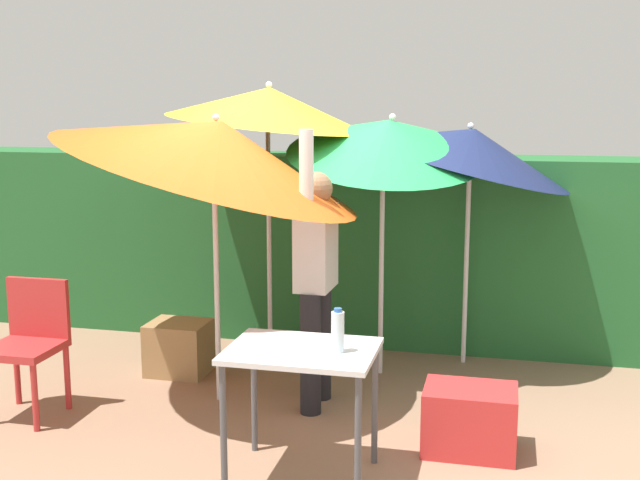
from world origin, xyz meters
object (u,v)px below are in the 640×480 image
person_vendor (316,272)px  umbrella_navy (388,138)px  umbrella_orange (215,147)px  crate_cardboard (179,348)px  cooler_box (470,420)px  umbrella_rainbow (470,147)px  chair_plastic (29,339)px  folding_table (302,364)px  bottle_water (338,331)px  umbrella_yellow (268,106)px

person_vendor → umbrella_navy: bearing=65.0°
umbrella_orange → crate_cardboard: umbrella_orange is taller
cooler_box → crate_cardboard: (-2.22, 0.88, 0.00)m
umbrella_rainbow → cooler_box: bearing=-85.6°
cooler_box → crate_cardboard: size_ratio=1.22×
crate_cardboard → umbrella_rainbow: bearing=20.6°
person_vendor → chair_plastic: size_ratio=2.11×
umbrella_orange → folding_table: bearing=-50.1°
cooler_box → crate_cardboard: bearing=158.5°
folding_table → bottle_water: bearing=-5.6°
umbrella_orange → chair_plastic: 1.76m
umbrella_rainbow → bottle_water: 2.45m
umbrella_navy → chair_plastic: bearing=-148.6°
chair_plastic → bottle_water: (2.18, -0.49, 0.34)m
umbrella_yellow → person_vendor: (0.60, -0.92, -1.08)m
umbrella_yellow → person_vendor: bearing=-56.9°
folding_table → crate_cardboard: bearing=133.3°
umbrella_orange → umbrella_yellow: (0.09, 0.91, 0.27)m
crate_cardboard → folding_table: size_ratio=0.56×
umbrella_orange → umbrella_navy: size_ratio=1.04×
umbrella_navy → chair_plastic: umbrella_navy is taller
umbrella_yellow → crate_cardboard: (-0.57, -0.52, -1.81)m
umbrella_navy → folding_table: umbrella_navy is taller
umbrella_navy → cooler_box: (0.70, -1.24, -1.59)m
chair_plastic → folding_table: bearing=-13.4°
chair_plastic → crate_cardboard: bearing=56.2°
umbrella_rainbow → chair_plastic: umbrella_rainbow is taller
bottle_water → umbrella_rainbow: bearing=76.0°
umbrella_navy → person_vendor: (-0.35, -0.76, -0.85)m
umbrella_orange → crate_cardboard: size_ratio=5.06×
umbrella_orange → folding_table: size_ratio=2.81×
umbrella_navy → chair_plastic: (-2.16, -1.32, -1.28)m
folding_table → bottle_water: bottle_water is taller
umbrella_orange → bottle_water: size_ratio=9.38×
umbrella_orange → cooler_box: 2.38m
umbrella_rainbow → umbrella_navy: bearing=-143.7°
umbrella_orange → person_vendor: size_ratio=1.20×
umbrella_rainbow → person_vendor: size_ratio=1.09×
crate_cardboard → bottle_water: (1.54, -1.44, 0.66)m
umbrella_yellow → umbrella_rainbow: bearing=9.8°
cooler_box → folding_table: (-0.88, -0.54, 0.46)m
umbrella_orange → folding_table: 1.73m
umbrella_rainbow → person_vendor: bearing=-128.1°
person_vendor → cooler_box: bearing=-24.7°
person_vendor → crate_cardboard: bearing=161.5°
folding_table → bottle_water: size_ratio=3.33×
chair_plastic → folding_table: chair_plastic is taller
crate_cardboard → umbrella_yellow: bearing=42.6°
bottle_water → folding_table: bearing=174.4°
person_vendor → chair_plastic: bearing=-162.8°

